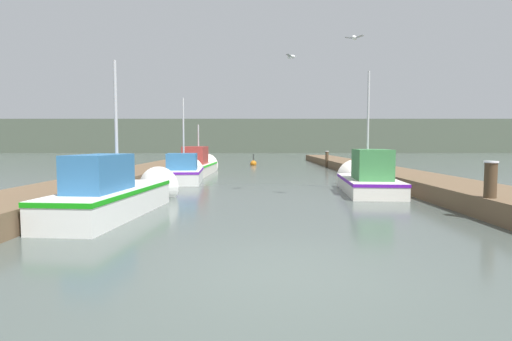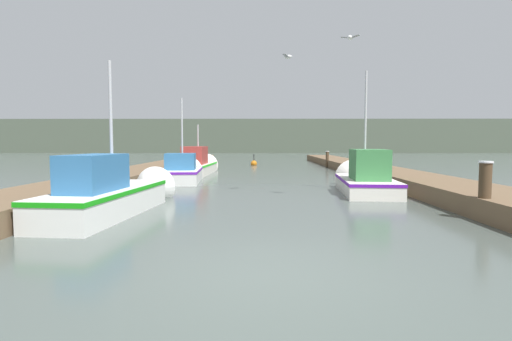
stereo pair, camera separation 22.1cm
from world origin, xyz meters
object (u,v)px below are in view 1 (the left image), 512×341
at_px(mooring_piling_0, 325,159).
at_px(seagull_1, 289,57).
at_px(fishing_boat_0, 120,193).
at_px(channel_buoy, 252,164).
at_px(mooring_piling_2, 488,190).
at_px(fishing_boat_2, 183,172).
at_px(fishing_boat_3, 197,165).
at_px(fishing_boat_1, 364,178).
at_px(seagull_lead, 352,38).
at_px(mooring_piling_1, 105,183).

bearing_deg(mooring_piling_0, seagull_1, -104.35).
distance_m(fishing_boat_0, channel_buoy, 21.36).
bearing_deg(fishing_boat_0, mooring_piling_2, -2.12).
xyz_separation_m(fishing_boat_2, fishing_boat_3, (0.00, 4.75, 0.09)).
bearing_deg(mooring_piling_2, channel_buoy, 104.05).
relative_size(fishing_boat_1, mooring_piling_2, 3.81).
distance_m(fishing_boat_3, mooring_piling_2, 16.69).
relative_size(mooring_piling_2, seagull_1, 2.60).
distance_m(channel_buoy, seagull_lead, 20.23).
distance_m(fishing_boat_0, fishing_boat_1, 8.71).
distance_m(fishing_boat_2, seagull_lead, 10.15).
bearing_deg(fishing_boat_1, seagull_lead, -108.30).
xyz_separation_m(fishing_boat_0, seagull_1, (4.62, 3.09, 4.10)).
bearing_deg(mooring_piling_1, channel_buoy, 76.68).
xyz_separation_m(fishing_boat_1, channel_buoy, (-4.26, 16.70, -0.33)).
bearing_deg(fishing_boat_3, mooring_piling_2, -56.76).
bearing_deg(seagull_lead, mooring_piling_0, 110.28).
distance_m(fishing_boat_2, fishing_boat_3, 4.75).
relative_size(fishing_boat_2, fishing_boat_3, 0.79).
height_order(fishing_boat_0, mooring_piling_0, fishing_boat_0).
height_order(fishing_boat_0, channel_buoy, fishing_boat_0).
bearing_deg(mooring_piling_0, fishing_boat_1, -94.35).
bearing_deg(seagull_1, fishing_boat_0, 156.38).
distance_m(mooring_piling_0, channel_buoy, 5.90).
height_order(fishing_boat_0, fishing_boat_1, fishing_boat_1).
height_order(fishing_boat_2, mooring_piling_0, fishing_boat_2).
distance_m(mooring_piling_0, mooring_piling_2, 19.79).
bearing_deg(mooring_piling_2, seagull_lead, 131.59).
height_order(fishing_boat_0, mooring_piling_2, fishing_boat_0).
xyz_separation_m(mooring_piling_2, channel_buoy, (-5.57, 22.25, -0.55)).
bearing_deg(channel_buoy, seagull_1, -85.67).
xyz_separation_m(fishing_boat_0, fishing_boat_2, (0.12, 8.36, -0.08)).
relative_size(fishing_boat_3, seagull_1, 11.38).
relative_size(mooring_piling_0, mooring_piling_1, 1.14).
bearing_deg(seagull_lead, channel_buoy, 126.89).
bearing_deg(fishing_boat_2, mooring_piling_2, -52.10).
relative_size(mooring_piling_0, seagull_1, 2.25).
distance_m(fishing_boat_1, seagull_lead, 5.29).
distance_m(mooring_piling_2, seagull_lead, 5.60).
bearing_deg(seagull_1, fishing_boat_3, 56.80).
xyz_separation_m(fishing_boat_3, seagull_1, (4.50, -10.01, 4.09)).
bearing_deg(fishing_boat_1, mooring_piling_2, -71.63).
xyz_separation_m(fishing_boat_3, mooring_piling_2, (8.70, -14.24, 0.19)).
bearing_deg(mooring_piling_1, fishing_boat_3, 83.01).
xyz_separation_m(fishing_boat_0, fishing_boat_1, (7.52, 4.41, -0.02)).
xyz_separation_m(fishing_boat_2, seagull_1, (4.50, -5.27, 4.18)).
xyz_separation_m(mooring_piling_0, channel_buoy, (-5.35, 2.46, -0.45)).
relative_size(mooring_piling_1, seagull_1, 1.98).
distance_m(fishing_boat_3, seagull_lead, 13.72).
height_order(fishing_boat_3, seagull_lead, seagull_lead).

